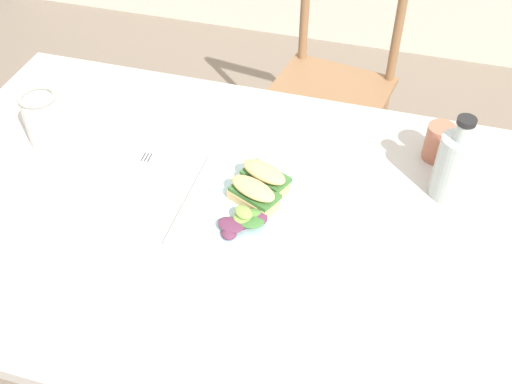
# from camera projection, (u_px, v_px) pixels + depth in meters

# --- Properties ---
(ground_plane) EXTENTS (8.15, 8.15, 0.00)m
(ground_plane) POSITION_uv_depth(u_px,v_px,m) (221.00, 379.00, 1.84)
(ground_plane) COLOR #7A6B5B
(dining_table) EXTENTS (1.40, 0.93, 0.74)m
(dining_table) POSITION_uv_depth(u_px,v_px,m) (215.00, 244.00, 1.40)
(dining_table) COLOR #BCB7AD
(dining_table) RESTS_ON ground
(chair_wooden_far) EXTENTS (0.46, 0.46, 0.87)m
(chair_wooden_far) POSITION_uv_depth(u_px,v_px,m) (332.00, 87.00, 2.17)
(chair_wooden_far) COLOR #8E6642
(chair_wooden_far) RESTS_ON ground
(plate_lunch) EXTENTS (0.29, 0.29, 0.01)m
(plate_lunch) POSITION_uv_depth(u_px,v_px,m) (251.00, 209.00, 1.31)
(plate_lunch) COLOR silver
(plate_lunch) RESTS_ON dining_table
(sandwich_half_front) EXTENTS (0.12, 0.10, 0.06)m
(sandwich_half_front) POSITION_uv_depth(u_px,v_px,m) (253.00, 194.00, 1.30)
(sandwich_half_front) COLOR #DBB270
(sandwich_half_front) RESTS_ON plate_lunch
(sandwich_half_back) EXTENTS (0.12, 0.10, 0.06)m
(sandwich_half_back) POSITION_uv_depth(u_px,v_px,m) (264.00, 177.00, 1.34)
(sandwich_half_back) COLOR #DBB270
(sandwich_half_back) RESTS_ON plate_lunch
(salad_mixed_greens) EXTENTS (0.11, 0.12, 0.04)m
(salad_mixed_greens) POSITION_uv_depth(u_px,v_px,m) (244.00, 220.00, 1.26)
(salad_mixed_greens) COLOR #602D47
(salad_mixed_greens) RESTS_ON plate_lunch
(napkin_folded) EXTENTS (0.12, 0.24, 0.00)m
(napkin_folded) POSITION_uv_depth(u_px,v_px,m) (135.00, 180.00, 1.39)
(napkin_folded) COLOR silver
(napkin_folded) RESTS_ON dining_table
(fork_on_napkin) EXTENTS (0.03, 0.19, 0.00)m
(fork_on_napkin) POSITION_uv_depth(u_px,v_px,m) (138.00, 174.00, 1.40)
(fork_on_napkin) COLOR silver
(fork_on_napkin) RESTS_ON napkin_folded
(bottle_cold_brew) EXTENTS (0.08, 0.08, 0.20)m
(bottle_cold_brew) POSITION_uv_depth(u_px,v_px,m) (453.00, 168.00, 1.31)
(bottle_cold_brew) COLOR black
(bottle_cold_brew) RESTS_ON dining_table
(mason_jar_iced_tea) EXTENTS (0.09, 0.09, 0.14)m
(mason_jar_iced_tea) POSITION_uv_depth(u_px,v_px,m) (44.00, 120.00, 1.45)
(mason_jar_iced_tea) COLOR #995623
(mason_jar_iced_tea) RESTS_ON dining_table
(cup_extra_side) EXTENTS (0.06, 0.06, 0.09)m
(cup_extra_side) POSITION_uv_depth(u_px,v_px,m) (439.00, 142.00, 1.42)
(cup_extra_side) COLOR #B2664C
(cup_extra_side) RESTS_ON dining_table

